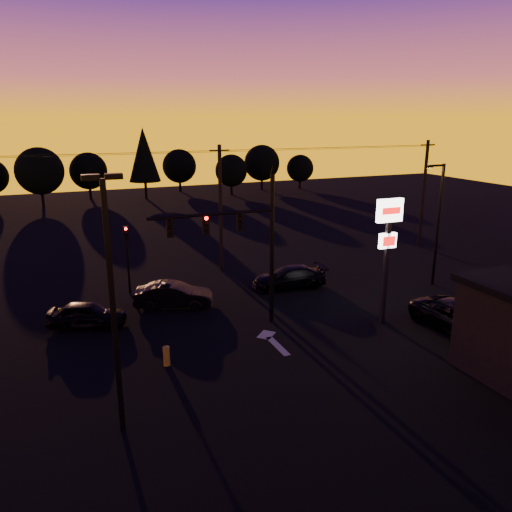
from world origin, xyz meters
The scene contains 22 objects.
ground centered at (0.00, 0.00, 0.00)m, with size 120.00×120.00×0.00m, color black.
lane_arrow centered at (0.50, 1.67, 0.01)m, with size 1.20×3.10×0.01m.
traffic_signal_mast centered at (-0.10, 3.99, 4.94)m, with size 6.79×0.52×8.58m.
secondary_signal centered at (-5.00, 11.49, 2.86)m, with size 0.30×0.31×4.35m.
parking_lot_light centered at (-7.50, -3.00, 5.27)m, with size 1.25×0.30×9.14m.
pylon_sign centered at (7.00, 1.50, 4.91)m, with size 1.50×0.28×6.80m.
streetlight centered at (13.91, 5.50, 4.42)m, with size 1.55×0.35×8.00m.
utility_pole_1 centered at (2.00, 14.00, 4.59)m, with size 1.40×0.26×9.00m.
utility_pole_2 centered at (20.00, 14.00, 4.59)m, with size 1.40×0.26×9.00m.
power_wires centered at (2.00, 14.00, 8.57)m, with size 36.00×1.22×0.07m.
bollard centered at (-4.96, 1.16, 0.45)m, with size 0.30×0.30×0.90m, color gold.
tree_2 centered at (-10.00, 48.00, 4.37)m, with size 5.77×5.78×7.26m.
tree_3 centered at (-4.00, 52.00, 3.75)m, with size 4.95×4.95×6.22m.
tree_4 centered at (3.00, 49.00, 5.93)m, with size 4.18×4.18×9.50m.
tree_5 centered at (9.00, 54.00, 3.75)m, with size 4.95×4.95×6.22m.
tree_6 centered at (15.00, 48.00, 3.43)m, with size 4.54×4.54×5.71m.
tree_7 centered at (21.00, 51.00, 4.06)m, with size 5.36×5.36×6.74m.
tree_8 centered at (27.00, 50.00, 3.12)m, with size 4.12×4.12×5.19m.
car_left centered at (-7.91, 7.00, 0.69)m, with size 1.64×4.08×1.39m, color black.
car_mid centered at (-2.97, 8.07, 0.74)m, with size 1.57×4.51×1.49m, color black.
car_right centered at (4.82, 8.57, 0.71)m, with size 1.98×4.87×1.41m, color black.
suv_parked centered at (10.00, -1.05, 0.76)m, with size 2.52×5.46×1.52m, color black.
Camera 1 is at (-9.03, -19.23, 10.87)m, focal length 35.00 mm.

